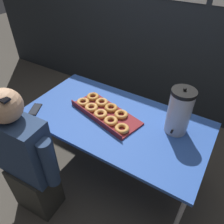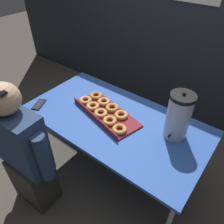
# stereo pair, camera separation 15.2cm
# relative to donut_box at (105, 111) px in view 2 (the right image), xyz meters

# --- Properties ---
(ground_plane) EXTENTS (12.00, 12.00, 0.00)m
(ground_plane) POSITION_rel_donut_box_xyz_m (0.12, -0.01, -0.73)
(ground_plane) COLOR #4C473F
(back_wall) EXTENTS (6.00, 0.11, 2.42)m
(back_wall) POSITION_rel_donut_box_xyz_m (0.12, 1.31, 0.49)
(back_wall) COLOR #23282D
(back_wall) RESTS_ON ground
(folding_table) EXTENTS (1.56, 0.83, 0.70)m
(folding_table) POSITION_rel_donut_box_xyz_m (0.12, -0.01, -0.06)
(folding_table) COLOR #2D56B2
(folding_table) RESTS_ON ground
(donut_box) EXTENTS (0.68, 0.42, 0.05)m
(donut_box) POSITION_rel_donut_box_xyz_m (0.00, 0.00, 0.00)
(donut_box) COLOR maroon
(donut_box) RESTS_ON folding_table
(coffee_urn) EXTENTS (0.18, 0.20, 0.40)m
(coffee_urn) POSITION_rel_donut_box_xyz_m (0.59, 0.13, 0.16)
(coffee_urn) COLOR silver
(coffee_urn) RESTS_ON folding_table
(cell_phone) EXTENTS (0.14, 0.18, 0.01)m
(cell_phone) POSITION_rel_donut_box_xyz_m (-0.55, -0.28, -0.02)
(cell_phone) COLOR black
(cell_phone) RESTS_ON folding_table
(person_seated) EXTENTS (0.60, 0.27, 1.22)m
(person_seated) POSITION_rel_donut_box_xyz_m (-0.27, -0.67, -0.15)
(person_seated) COLOR #33332D
(person_seated) RESTS_ON ground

